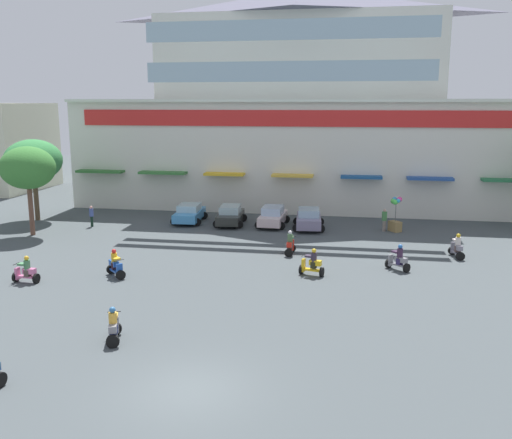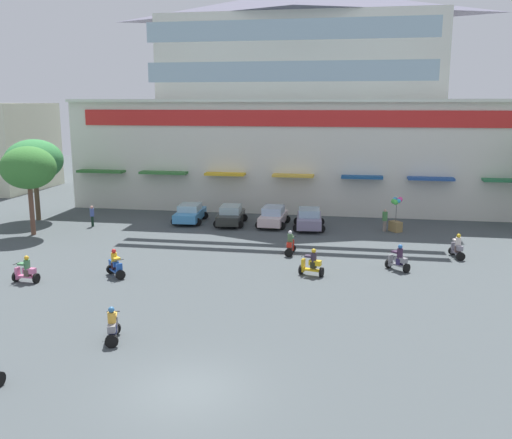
{
  "view_description": "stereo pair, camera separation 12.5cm",
  "coord_description": "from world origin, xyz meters",
  "px_view_note": "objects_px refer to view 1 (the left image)",
  "views": [
    {
      "loc": [
        5.05,
        -16.41,
        9.26
      ],
      "look_at": [
        -0.64,
        16.32,
        2.37
      ],
      "focal_mm": 39.77,
      "sensor_mm": 36.0,
      "label": 1
    },
    {
      "loc": [
        5.17,
        -16.39,
        9.26
      ],
      "look_at": [
        -0.64,
        16.32,
        2.37
      ],
      "focal_mm": 39.77,
      "sensor_mm": 36.0,
      "label": 2
    }
  ],
  "objects_px": {
    "plaza_tree_2": "(28,168)",
    "balloon_vendor_cart": "(395,215)",
    "parked_car_3": "(309,219)",
    "scooter_rider_4": "(312,264)",
    "scooter_rider_6": "(457,248)",
    "pedestrian_1": "(384,219)",
    "parked_car_1": "(230,215)",
    "scooter_rider_1": "(26,272)",
    "scooter_rider_2": "(115,265)",
    "parked_car_2": "(273,216)",
    "parked_car_0": "(189,213)",
    "pedestrian_0": "(91,215)",
    "scooter_rider_3": "(290,245)",
    "scooter_rider_8": "(114,327)",
    "scooter_rider_5": "(398,260)",
    "plaza_tree_0": "(33,161)"
  },
  "relations": [
    {
      "from": "parked_car_2",
      "to": "balloon_vendor_cart",
      "type": "bearing_deg",
      "value": -1.97
    },
    {
      "from": "parked_car_2",
      "to": "scooter_rider_5",
      "type": "height_order",
      "value": "scooter_rider_5"
    },
    {
      "from": "parked_car_1",
      "to": "plaza_tree_0",
      "type": "bearing_deg",
      "value": -176.59
    },
    {
      "from": "scooter_rider_3",
      "to": "scooter_rider_6",
      "type": "height_order",
      "value": "scooter_rider_3"
    },
    {
      "from": "plaza_tree_2",
      "to": "scooter_rider_1",
      "type": "height_order",
      "value": "plaza_tree_2"
    },
    {
      "from": "parked_car_2",
      "to": "scooter_rider_3",
      "type": "bearing_deg",
      "value": -74.4
    },
    {
      "from": "plaza_tree_2",
      "to": "parked_car_2",
      "type": "distance_m",
      "value": 17.9
    },
    {
      "from": "scooter_rider_3",
      "to": "scooter_rider_5",
      "type": "bearing_deg",
      "value": -19.63
    },
    {
      "from": "parked_car_1",
      "to": "scooter_rider_6",
      "type": "xyz_separation_m",
      "value": [
        15.57,
        -6.95,
        -0.11
      ]
    },
    {
      "from": "plaza_tree_2",
      "to": "scooter_rider_3",
      "type": "distance_m",
      "value": 19.26
    },
    {
      "from": "pedestrian_1",
      "to": "plaza_tree_2",
      "type": "bearing_deg",
      "value": -167.52
    },
    {
      "from": "scooter_rider_2",
      "to": "balloon_vendor_cart",
      "type": "distance_m",
      "value": 20.9
    },
    {
      "from": "scooter_rider_5",
      "to": "pedestrian_1",
      "type": "xyz_separation_m",
      "value": [
        -0.31,
        9.95,
        0.32
      ]
    },
    {
      "from": "parked_car_0",
      "to": "scooter_rider_1",
      "type": "bearing_deg",
      "value": -104.15
    },
    {
      "from": "plaza_tree_2",
      "to": "pedestrian_0",
      "type": "height_order",
      "value": "plaza_tree_2"
    },
    {
      "from": "scooter_rider_6",
      "to": "pedestrian_0",
      "type": "relative_size",
      "value": 0.96
    },
    {
      "from": "parked_car_1",
      "to": "scooter_rider_1",
      "type": "xyz_separation_m",
      "value": [
        -7.44,
        -15.86,
        -0.15
      ]
    },
    {
      "from": "parked_car_2",
      "to": "scooter_rider_3",
      "type": "distance_m",
      "value": 8.39
    },
    {
      "from": "parked_car_3",
      "to": "scooter_rider_4",
      "type": "xyz_separation_m",
      "value": [
        1.12,
        -11.61,
        -0.12
      ]
    },
    {
      "from": "parked_car_0",
      "to": "scooter_rider_4",
      "type": "relative_size",
      "value": 2.79
    },
    {
      "from": "parked_car_0",
      "to": "scooter_rider_8",
      "type": "relative_size",
      "value": 2.83
    },
    {
      "from": "parked_car_0",
      "to": "pedestrian_0",
      "type": "height_order",
      "value": "pedestrian_0"
    },
    {
      "from": "pedestrian_0",
      "to": "scooter_rider_5",
      "type": "bearing_deg",
      "value": -19.34
    },
    {
      "from": "plaza_tree_2",
      "to": "balloon_vendor_cart",
      "type": "distance_m",
      "value": 26.33
    },
    {
      "from": "parked_car_0",
      "to": "parked_car_2",
      "type": "xyz_separation_m",
      "value": [
        6.64,
        -0.21,
        0.02
      ]
    },
    {
      "from": "parked_car_0",
      "to": "scooter_rider_4",
      "type": "distance_m",
      "value": 16.25
    },
    {
      "from": "scooter_rider_5",
      "to": "pedestrian_0",
      "type": "relative_size",
      "value": 0.95
    },
    {
      "from": "parked_car_2",
      "to": "scooter_rider_6",
      "type": "relative_size",
      "value": 2.7
    },
    {
      "from": "scooter_rider_4",
      "to": "scooter_rider_2",
      "type": "bearing_deg",
      "value": -168.89
    },
    {
      "from": "balloon_vendor_cart",
      "to": "scooter_rider_1",
      "type": "bearing_deg",
      "value": -141.66
    },
    {
      "from": "parked_car_0",
      "to": "scooter_rider_5",
      "type": "xyz_separation_m",
      "value": [
        15.24,
        -10.55,
        -0.11
      ]
    },
    {
      "from": "parked_car_3",
      "to": "parked_car_1",
      "type": "bearing_deg",
      "value": 175.83
    },
    {
      "from": "scooter_rider_1",
      "to": "pedestrian_0",
      "type": "relative_size",
      "value": 0.91
    },
    {
      "from": "parked_car_0",
      "to": "balloon_vendor_cart",
      "type": "xyz_separation_m",
      "value": [
        15.71,
        -0.52,
        0.48
      ]
    },
    {
      "from": "scooter_rider_3",
      "to": "balloon_vendor_cart",
      "type": "distance_m",
      "value": 10.35
    },
    {
      "from": "parked_car_1",
      "to": "scooter_rider_3",
      "type": "bearing_deg",
      "value": -55.23
    },
    {
      "from": "parked_car_0",
      "to": "scooter_rider_2",
      "type": "distance_m",
      "value": 14.41
    },
    {
      "from": "scooter_rider_6",
      "to": "scooter_rider_3",
      "type": "bearing_deg",
      "value": -174.15
    },
    {
      "from": "scooter_rider_4",
      "to": "pedestrian_0",
      "type": "relative_size",
      "value": 0.96
    },
    {
      "from": "balloon_vendor_cart",
      "to": "plaza_tree_2",
      "type": "bearing_deg",
      "value": -167.71
    },
    {
      "from": "scooter_rider_2",
      "to": "parked_car_2",
      "type": "bearing_deg",
      "value": 65.29
    },
    {
      "from": "scooter_rider_4",
      "to": "scooter_rider_5",
      "type": "distance_m",
      "value": 5.03
    },
    {
      "from": "parked_car_0",
      "to": "parked_car_1",
      "type": "height_order",
      "value": "parked_car_1"
    },
    {
      "from": "parked_car_2",
      "to": "scooter_rider_8",
      "type": "xyz_separation_m",
      "value": [
        -3.12,
        -22.21,
        -0.14
      ]
    },
    {
      "from": "scooter_rider_8",
      "to": "scooter_rider_2",
      "type": "bearing_deg",
      "value": 113.09
    },
    {
      "from": "plaza_tree_2",
      "to": "balloon_vendor_cart",
      "type": "bearing_deg",
      "value": 12.29
    },
    {
      "from": "parked_car_3",
      "to": "scooter_rider_1",
      "type": "distance_m",
      "value": 20.49
    },
    {
      "from": "plaza_tree_2",
      "to": "scooter_rider_8",
      "type": "bearing_deg",
      "value": -50.86
    },
    {
      "from": "parked_car_1",
      "to": "scooter_rider_4",
      "type": "distance_m",
      "value": 14.03
    },
    {
      "from": "scooter_rider_6",
      "to": "pedestrian_1",
      "type": "bearing_deg",
      "value": 121.01
    }
  ]
}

